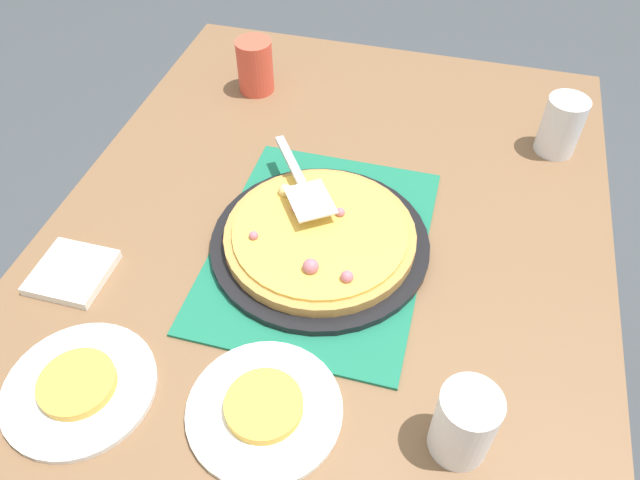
# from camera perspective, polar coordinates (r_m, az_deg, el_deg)

# --- Properties ---
(ground_plane) EXTENTS (8.00, 8.00, 0.00)m
(ground_plane) POSITION_cam_1_polar(r_m,az_deg,el_deg) (1.69, 0.00, -18.03)
(ground_plane) COLOR #3D4247
(dining_table) EXTENTS (1.40, 1.00, 0.75)m
(dining_table) POSITION_cam_1_polar(r_m,az_deg,el_deg) (1.14, 0.00, -4.42)
(dining_table) COLOR brown
(dining_table) RESTS_ON ground_plane
(placemat) EXTENTS (0.48, 0.36, 0.01)m
(placemat) POSITION_cam_1_polar(r_m,az_deg,el_deg) (1.05, 0.00, -0.63)
(placemat) COLOR #196B4C
(placemat) RESTS_ON dining_table
(pizza_pan) EXTENTS (0.38, 0.38, 0.01)m
(pizza_pan) POSITION_cam_1_polar(r_m,az_deg,el_deg) (1.04, 0.00, -0.26)
(pizza_pan) COLOR black
(pizza_pan) RESTS_ON placemat
(pizza) EXTENTS (0.33, 0.33, 0.05)m
(pizza) POSITION_cam_1_polar(r_m,az_deg,el_deg) (1.03, -0.04, 0.50)
(pizza) COLOR #B78442
(pizza) RESTS_ON pizza_pan
(plate_near_left) EXTENTS (0.22, 0.22, 0.01)m
(plate_near_left) POSITION_cam_1_polar(r_m,az_deg,el_deg) (0.88, -5.30, -15.77)
(plate_near_left) COLOR white
(plate_near_left) RESTS_ON dining_table
(plate_far_right) EXTENTS (0.22, 0.22, 0.01)m
(plate_far_right) POSITION_cam_1_polar(r_m,az_deg,el_deg) (0.95, -21.86, -12.91)
(plate_far_right) COLOR white
(plate_far_right) RESTS_ON dining_table
(served_slice_left) EXTENTS (0.11, 0.11, 0.02)m
(served_slice_left) POSITION_cam_1_polar(r_m,az_deg,el_deg) (0.86, -5.36, -15.38)
(served_slice_left) COLOR gold
(served_slice_left) RESTS_ON plate_near_left
(served_slice_right) EXTENTS (0.11, 0.11, 0.02)m
(served_slice_right) POSITION_cam_1_polar(r_m,az_deg,el_deg) (0.94, -22.09, -12.51)
(served_slice_right) COLOR gold
(served_slice_right) RESTS_ON plate_far_right
(cup_near) EXTENTS (0.08, 0.08, 0.12)m
(cup_near) POSITION_cam_1_polar(r_m,az_deg,el_deg) (1.41, -6.19, 16.10)
(cup_near) COLOR #E04C38
(cup_near) RESTS_ON dining_table
(cup_far) EXTENTS (0.08, 0.08, 0.12)m
(cup_far) POSITION_cam_1_polar(r_m,az_deg,el_deg) (1.31, 21.95, 10.04)
(cup_far) COLOR white
(cup_far) RESTS_ON dining_table
(cup_corner) EXTENTS (0.08, 0.08, 0.12)m
(cup_corner) POSITION_cam_1_polar(r_m,az_deg,el_deg) (0.82, 13.54, -16.58)
(cup_corner) COLOR white
(cup_corner) RESTS_ON dining_table
(pizza_server) EXTENTS (0.21, 0.17, 0.01)m
(pizza_server) POSITION_cam_1_polar(r_m,az_deg,el_deg) (1.07, -1.75, 5.44)
(pizza_server) COLOR silver
(pizza_server) RESTS_ON pizza
(napkin_stack) EXTENTS (0.12, 0.12, 0.02)m
(napkin_stack) POSITION_cam_1_polar(r_m,az_deg,el_deg) (1.09, -22.49, -2.85)
(napkin_stack) COLOR white
(napkin_stack) RESTS_ON dining_table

